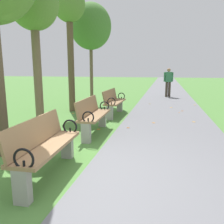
{
  "coord_description": "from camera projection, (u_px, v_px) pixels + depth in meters",
  "views": [
    {
      "loc": [
        1.21,
        -3.03,
        1.63
      ],
      "look_at": [
        -0.05,
        2.44,
        0.55
      ],
      "focal_mm": 36.54,
      "sensor_mm": 36.0,
      "label": 1
    }
  ],
  "objects": [
    {
      "name": "tree_4",
      "position": [
        91.0,
        27.0,
        9.98
      ],
      "size": [
        1.81,
        1.81,
        4.43
      ],
      "color": "brown",
      "rests_on": "ground"
    },
    {
      "name": "park_bench_2",
      "position": [
        93.0,
        115.0,
        5.69
      ],
      "size": [
        0.51,
        1.61,
        0.9
      ],
      "color": "#93704C",
      "rests_on": "ground"
    },
    {
      "name": "pedestrian_walking",
      "position": [
        168.0,
        81.0,
        12.91
      ],
      "size": [
        0.52,
        0.27,
        1.62
      ],
      "color": "#3D3328",
      "rests_on": "paved_walkway"
    },
    {
      "name": "scattered_leaves",
      "position": [
        144.0,
        116.0,
        7.88
      ],
      "size": [
        4.73,
        8.53,
        0.02
      ],
      "color": "#93511E",
      "rests_on": "ground"
    },
    {
      "name": "park_bench_1",
      "position": [
        45.0,
        146.0,
        3.42
      ],
      "size": [
        0.55,
        1.62,
        0.9
      ],
      "color": "#93704C",
      "rests_on": "ground"
    },
    {
      "name": "tree_2",
      "position": [
        34.0,
        7.0,
        5.36
      ],
      "size": [
        1.18,
        1.18,
        3.81
      ],
      "color": "brown",
      "rests_on": "ground"
    },
    {
      "name": "ground_plane",
      "position": [
        79.0,
        177.0,
        3.47
      ],
      "size": [
        80.0,
        80.0,
        0.0
      ],
      "primitive_type": "plane",
      "color": "#4C7F38"
    },
    {
      "name": "tree_3",
      "position": [
        69.0,
        10.0,
        8.15
      ],
      "size": [
        1.15,
        1.15,
        4.52
      ],
      "color": "brown",
      "rests_on": "ground"
    },
    {
      "name": "park_bench_3",
      "position": [
        114.0,
        102.0,
        7.97
      ],
      "size": [
        0.51,
        1.61,
        0.9
      ],
      "color": "#93704C",
      "rests_on": "ground"
    },
    {
      "name": "paved_walkway",
      "position": [
        166.0,
        87.0,
        20.4
      ],
      "size": [
        2.72,
        44.0,
        0.02
      ],
      "primitive_type": "cube",
      "color": "slate",
      "rests_on": "ground"
    }
  ]
}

